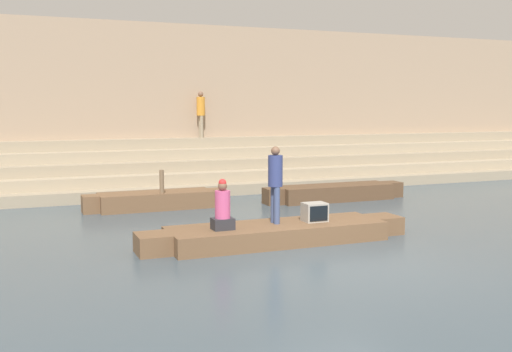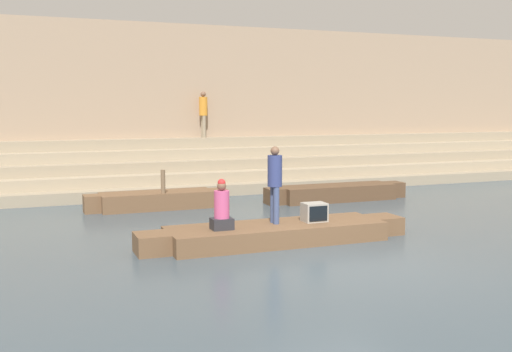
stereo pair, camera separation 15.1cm
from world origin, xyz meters
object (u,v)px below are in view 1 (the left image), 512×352
at_px(moored_boat_distant, 156,200).
at_px(mooring_post, 162,190).
at_px(rowboat_main, 277,233).
at_px(person_on_steps, 201,111).
at_px(tv_set, 315,212).
at_px(person_rowing, 223,209).
at_px(moored_boat_shore, 335,192).
at_px(person_standing, 275,179).

distance_m(moored_boat_distant, mooring_post, 0.51).
height_order(rowboat_main, person_on_steps, person_on_steps).
xyz_separation_m(tv_set, moored_boat_distant, (-2.36, 5.18, -0.35)).
distance_m(rowboat_main, mooring_post, 4.98).
bearing_deg(mooring_post, person_rowing, -88.37).
bearing_deg(moored_boat_shore, person_on_steps, 118.70).
relative_size(person_standing, tv_set, 3.27).
bearing_deg(person_rowing, person_on_steps, 60.40).
bearing_deg(tv_set, moored_boat_distant, 110.68).
relative_size(moored_boat_distant, person_on_steps, 2.46).
bearing_deg(moored_boat_distant, mooring_post, -81.91).
height_order(person_standing, person_rowing, person_standing).
bearing_deg(moored_boat_shore, rowboat_main, -133.50).
height_order(moored_boat_distant, person_on_steps, person_on_steps).
bearing_deg(person_rowing, moored_boat_shore, 26.52).
distance_m(person_rowing, moored_boat_distant, 5.30).
bearing_deg(mooring_post, moored_boat_distant, 102.66).
bearing_deg(tv_set, mooring_post, 111.56).
height_order(rowboat_main, person_rowing, person_rowing).
bearing_deg(moored_boat_shore, tv_set, -126.44).
bearing_deg(moored_boat_shore, mooring_post, 175.78).
relative_size(rowboat_main, moored_boat_shore, 1.29).
relative_size(tv_set, moored_boat_distant, 0.12).
xyz_separation_m(moored_boat_shore, moored_boat_distant, (-5.47, 0.53, -0.00)).
bearing_deg(moored_boat_shore, person_standing, -134.11).
xyz_separation_m(rowboat_main, tv_set, (0.89, -0.02, 0.39)).
distance_m(person_standing, person_rowing, 1.38).
bearing_deg(rowboat_main, person_on_steps, 79.86).
height_order(rowboat_main, moored_boat_shore, moored_boat_shore).
relative_size(person_standing, person_rowing, 1.59).
bearing_deg(tv_set, rowboat_main, 174.88).
bearing_deg(person_standing, person_rowing, 176.90).
relative_size(rowboat_main, person_standing, 3.63).
bearing_deg(tv_set, person_standing, 167.98).
bearing_deg(tv_set, moored_boat_shore, 52.45).
relative_size(tv_set, person_on_steps, 0.31).
bearing_deg(moored_boat_shore, moored_boat_distant, 171.75).
relative_size(person_standing, mooring_post, 1.45).
xyz_separation_m(tv_set, moored_boat_shore, (3.10, 4.65, -0.35)).
xyz_separation_m(rowboat_main, mooring_post, (-1.39, 4.77, 0.36)).
distance_m(tv_set, moored_boat_shore, 5.60).
distance_m(tv_set, mooring_post, 5.30).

